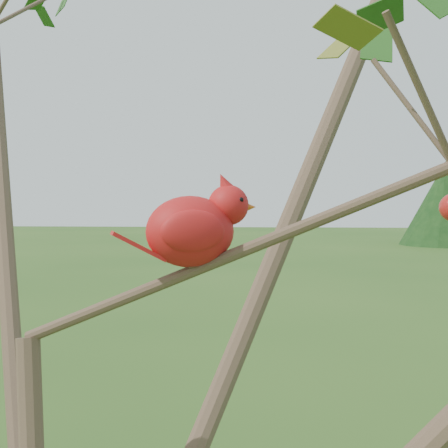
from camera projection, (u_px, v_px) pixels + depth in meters
name	position (u px, v px, depth m)	size (l,w,h in m)	color
crabapple_tree	(49.00, 226.00, 0.87)	(2.35, 2.05, 2.95)	#483627
cardinal	(195.00, 228.00, 0.97)	(0.21, 0.13, 0.15)	red
distant_trees	(227.00, 210.00, 25.59)	(42.58, 10.44, 3.42)	#483627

